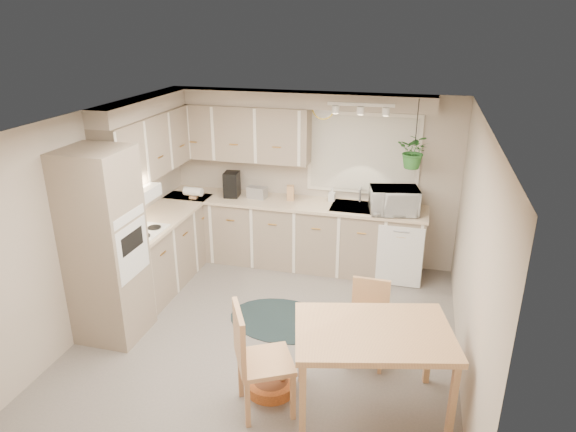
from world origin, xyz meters
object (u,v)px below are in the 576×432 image
object	(u,v)px
chair_left	(265,359)
dining_table	(371,371)
pet_bed	(271,385)
chair_back	(367,325)
microwave	(394,198)
braided_rug	(281,320)

from	to	relation	value
chair_left	dining_table	bearing A→B (deg)	74.60
dining_table	pet_bed	bearing A→B (deg)	178.28
dining_table	chair_left	xyz separation A→B (m)	(-0.90, -0.20, 0.10)
chair_back	chair_left	bearing A→B (deg)	49.89
pet_bed	microwave	bearing A→B (deg)	70.55
pet_bed	microwave	distance (m)	2.92
chair_back	dining_table	bearing A→B (deg)	100.24
braided_rug	pet_bed	bearing A→B (deg)	-79.19
dining_table	chair_back	distance (m)	0.70
dining_table	chair_left	world-z (taller)	chair_left
braided_rug	microwave	world-z (taller)	microwave
dining_table	chair_left	size ratio (longest dim) A/B	1.28
chair_left	braided_rug	world-z (taller)	chair_left
chair_left	pet_bed	size ratio (longest dim) A/B	2.19
braided_rug	microwave	bearing A→B (deg)	50.89
chair_left	braided_rug	bearing A→B (deg)	161.89
chair_back	microwave	size ratio (longest dim) A/B	1.41
braided_rug	microwave	xyz separation A→B (m)	(1.12, 1.38, 1.14)
pet_bed	microwave	size ratio (longest dim) A/B	0.78
braided_rug	pet_bed	world-z (taller)	pet_bed
dining_table	chair_back	world-z (taller)	chair_back
dining_table	chair_back	size ratio (longest dim) A/B	1.55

